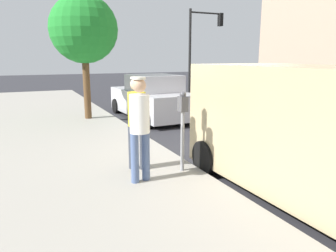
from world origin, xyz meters
TOP-DOWN VIEW (x-y plane):
  - ground_plane at (0.00, 0.00)m, footprint 80.00×80.00m
  - sidewalk_slab at (3.50, 0.00)m, footprint 5.00×32.00m
  - parking_meter_near at (1.35, 0.86)m, footprint 0.14×0.18m
  - pedestrian_in_white at (2.26, 1.03)m, footprint 0.36×0.34m
  - pedestrian_in_yellow at (2.09, 0.41)m, footprint 0.34×0.34m
  - parked_van at (-0.15, 2.89)m, footprint 2.21×5.24m
  - parked_sedan_behind at (-0.43, -5.12)m, footprint 2.10×4.47m
  - traffic_light_corner at (-6.63, -12.04)m, footprint 2.48×0.42m
  - street_tree at (1.94, -5.31)m, footprint 2.29×2.29m

SIDE VIEW (x-z plane):
  - ground_plane at x=0.00m, z-range 0.00..0.00m
  - sidewalk_slab at x=3.50m, z-range 0.00..0.15m
  - parked_sedan_behind at x=-0.43m, z-range -0.08..1.57m
  - parked_van at x=-0.15m, z-range 0.08..2.23m
  - pedestrian_in_yellow at x=2.09m, z-range 0.29..2.07m
  - parking_meter_near at x=1.35m, z-range 0.42..1.94m
  - pedestrian_in_white at x=2.26m, z-range 0.29..2.11m
  - street_tree at x=1.94m, z-range 1.09..5.30m
  - traffic_light_corner at x=-6.63m, z-range 0.92..6.12m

